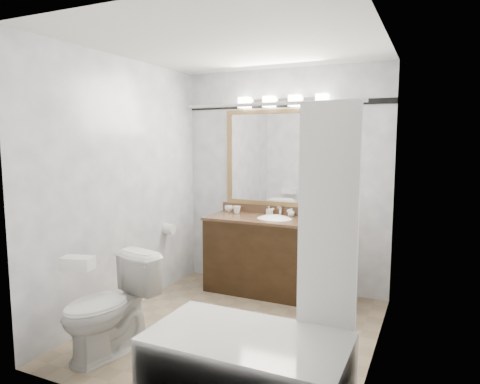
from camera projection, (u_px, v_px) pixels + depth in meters
The scene contains 15 objects.
room at pixel (235, 193), 3.72m from camera, with size 2.42×2.62×2.52m.
vanity at pixel (274, 255), 4.73m from camera, with size 1.53×0.58×0.97m.
mirror at pixel (283, 158), 4.84m from camera, with size 1.40×0.04×1.10m.
vanity_light_bar at pixel (282, 101), 4.72m from camera, with size 1.02×0.14×0.12m.
accent_stripe at pixel (284, 105), 4.78m from camera, with size 2.40×0.01×0.06m, color black.
bathtub at pixel (252, 359), 2.80m from camera, with size 1.30×0.75×1.96m.
tp_roll at pixel (169, 229), 4.86m from camera, with size 0.12×0.12×0.11m, color white.
toilet at pixel (109, 307), 3.38m from camera, with size 0.44×0.77×0.78m, color white.
tissue_box at pixel (77, 263), 3.06m from camera, with size 0.22×0.12×0.09m, color white.
coffee_maker at pixel (317, 207), 4.42m from camera, with size 0.17×0.22×0.33m.
cup_left at pixel (229, 209), 5.13m from camera, with size 0.09×0.09×0.07m, color white.
cup_right at pixel (237, 210), 5.00m from camera, with size 0.09×0.09×0.09m, color white.
soap_bottle_a at pixel (269, 211), 4.89m from camera, with size 0.05×0.05×0.10m, color white.
soap_bottle_b at pixel (291, 212), 4.81m from camera, with size 0.07×0.07×0.09m, color white.
soap_bar at pixel (277, 216), 4.79m from camera, with size 0.07×0.04×0.02m, color beige.
Camera 1 is at (1.59, -3.33, 1.70)m, focal length 32.00 mm.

